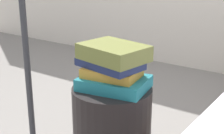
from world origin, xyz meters
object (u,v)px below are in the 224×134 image
Objects in this scene: book_teal at (114,83)px; book_navy at (110,64)px; book_olive at (114,52)px; book_ochre at (113,72)px.

book_teal is 0.08m from book_navy.
book_navy is 0.99× the size of book_olive.
book_ochre is 0.04m from book_navy.
book_ochre is (-0.01, 0.01, 0.04)m from book_teal.
book_navy is at bearing 160.57° from book_teal.
book_teal is 0.13m from book_olive.
book_olive is (0.01, 0.01, 0.05)m from book_navy.
book_teal is at bearing -39.52° from book_ochre.
book_teal is at bearing -0.42° from book_navy.
book_ochre reaches higher than book_teal.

